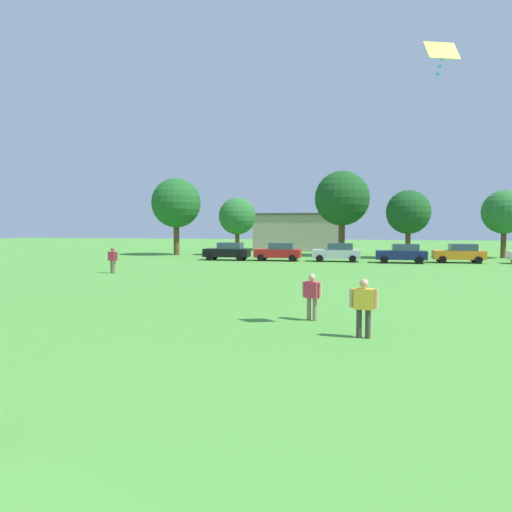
{
  "coord_description": "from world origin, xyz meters",
  "views": [
    {
      "loc": [
        4.46,
        -2.46,
        3.36
      ],
      "look_at": [
        1.84,
        9.99,
        2.55
      ],
      "focal_mm": 34.69,
      "sensor_mm": 36.0,
      "label": 1
    }
  ],
  "objects_px": {
    "parked_car_navy_3": "(402,253)",
    "adult_bystander": "(364,303)",
    "parked_car_red_1": "(279,252)",
    "tree_left": "(237,216)",
    "parked_car_black_0": "(228,251)",
    "parked_car_silver_2": "(337,252)",
    "tree_center_left": "(342,199)",
    "tree_far_left": "(176,203)",
    "bystander_midfield": "(113,258)",
    "parked_car_orange_4": "(460,253)",
    "tree_right": "(504,212)",
    "tree_center_right": "(408,212)",
    "bystander_near_trees": "(312,293)",
    "kite": "(441,53)"
  },
  "relations": [
    {
      "from": "parked_car_silver_2",
      "to": "tree_center_left",
      "type": "xyz_separation_m",
      "value": [
        0.07,
        8.19,
        5.27
      ]
    },
    {
      "from": "tree_right",
      "to": "tree_far_left",
      "type": "bearing_deg",
      "value": -176.6
    },
    {
      "from": "parked_car_red_1",
      "to": "parked_car_navy_3",
      "type": "relative_size",
      "value": 1.0
    },
    {
      "from": "bystander_near_trees",
      "to": "parked_car_red_1",
      "type": "distance_m",
      "value": 28.73
    },
    {
      "from": "bystander_midfield",
      "to": "parked_car_silver_2",
      "type": "height_order",
      "value": "bystander_midfield"
    },
    {
      "from": "parked_car_black_0",
      "to": "tree_center_left",
      "type": "bearing_deg",
      "value": -140.62
    },
    {
      "from": "adult_bystander",
      "to": "tree_right",
      "type": "distance_m",
      "value": 41.56
    },
    {
      "from": "parked_car_black_0",
      "to": "tree_center_right",
      "type": "height_order",
      "value": "tree_center_right"
    },
    {
      "from": "parked_car_red_1",
      "to": "tree_center_right",
      "type": "distance_m",
      "value": 13.84
    },
    {
      "from": "parked_car_black_0",
      "to": "tree_right",
      "type": "relative_size",
      "value": 0.63
    },
    {
      "from": "bystander_near_trees",
      "to": "tree_center_left",
      "type": "bearing_deg",
      "value": 116.42
    },
    {
      "from": "bystander_midfield",
      "to": "tree_center_right",
      "type": "relative_size",
      "value": 0.26
    },
    {
      "from": "parked_car_red_1",
      "to": "tree_left",
      "type": "distance_m",
      "value": 10.12
    },
    {
      "from": "kite",
      "to": "tree_right",
      "type": "bearing_deg",
      "value": 72.67
    },
    {
      "from": "parked_car_silver_2",
      "to": "tree_right",
      "type": "xyz_separation_m",
      "value": [
        16.14,
        8.33,
        3.75
      ]
    },
    {
      "from": "parked_car_orange_4",
      "to": "parked_car_red_1",
      "type": "bearing_deg",
      "value": 2.91
    },
    {
      "from": "parked_car_navy_3",
      "to": "parked_car_black_0",
      "type": "bearing_deg",
      "value": -0.94
    },
    {
      "from": "parked_car_navy_3",
      "to": "adult_bystander",
      "type": "bearing_deg",
      "value": 83.38
    },
    {
      "from": "adult_bystander",
      "to": "tree_center_right",
      "type": "bearing_deg",
      "value": -92.34
    },
    {
      "from": "parked_car_navy_3",
      "to": "parked_car_red_1",
      "type": "bearing_deg",
      "value": -2.36
    },
    {
      "from": "parked_car_silver_2",
      "to": "parked_car_navy_3",
      "type": "height_order",
      "value": "same"
    },
    {
      "from": "bystander_near_trees",
      "to": "kite",
      "type": "height_order",
      "value": "kite"
    },
    {
      "from": "parked_car_orange_4",
      "to": "tree_center_right",
      "type": "bearing_deg",
      "value": -51.23
    },
    {
      "from": "bystander_midfield",
      "to": "parked_car_black_0",
      "type": "distance_m",
      "value": 14.54
    },
    {
      "from": "adult_bystander",
      "to": "parked_car_orange_4",
      "type": "xyz_separation_m",
      "value": [
        8.47,
        31.34,
        -0.19
      ]
    },
    {
      "from": "bystander_near_trees",
      "to": "parked_car_orange_4",
      "type": "distance_m",
      "value": 30.71
    },
    {
      "from": "parked_car_orange_4",
      "to": "tree_right",
      "type": "relative_size",
      "value": 0.63
    },
    {
      "from": "adult_bystander",
      "to": "parked_car_orange_4",
      "type": "distance_m",
      "value": 32.46
    },
    {
      "from": "kite",
      "to": "tree_right",
      "type": "distance_m",
      "value": 40.01
    },
    {
      "from": "tree_center_right",
      "to": "parked_car_navy_3",
      "type": "bearing_deg",
      "value": -99.5
    },
    {
      "from": "parked_car_silver_2",
      "to": "tree_far_left",
      "type": "relative_size",
      "value": 0.51
    },
    {
      "from": "parked_car_red_1",
      "to": "tree_center_left",
      "type": "relative_size",
      "value": 0.47
    },
    {
      "from": "adult_bystander",
      "to": "parked_car_navy_3",
      "type": "xyz_separation_m",
      "value": [
        3.49,
        30.07,
        -0.19
      ]
    },
    {
      "from": "tree_far_left",
      "to": "bystander_midfield",
      "type": "bearing_deg",
      "value": -81.12
    },
    {
      "from": "parked_car_black_0",
      "to": "adult_bystander",
      "type": "bearing_deg",
      "value": 112.22
    },
    {
      "from": "bystander_midfield",
      "to": "tree_center_right",
      "type": "bearing_deg",
      "value": -123.81
    },
    {
      "from": "bystander_near_trees",
      "to": "parked_car_silver_2",
      "type": "bearing_deg",
      "value": 116.7
    },
    {
      "from": "parked_car_navy_3",
      "to": "tree_right",
      "type": "relative_size",
      "value": 0.63
    },
    {
      "from": "bystander_midfield",
      "to": "tree_left",
      "type": "bearing_deg",
      "value": -85.72
    },
    {
      "from": "adult_bystander",
      "to": "bystander_midfield",
      "type": "distance_m",
      "value": 23.6
    },
    {
      "from": "bystander_midfield",
      "to": "tree_far_left",
      "type": "distance_m",
      "value": 21.2
    },
    {
      "from": "parked_car_orange_4",
      "to": "parked_car_black_0",
      "type": "bearing_deg",
      "value": 2.76
    },
    {
      "from": "tree_left",
      "to": "parked_car_black_0",
      "type": "bearing_deg",
      "value": -82.64
    },
    {
      "from": "parked_car_navy_3",
      "to": "tree_center_left",
      "type": "relative_size",
      "value": 0.47
    },
    {
      "from": "tree_far_left",
      "to": "tree_center_left",
      "type": "xyz_separation_m",
      "value": [
        18.01,
        1.88,
        0.41
      ]
    },
    {
      "from": "adult_bystander",
      "to": "tree_center_left",
      "type": "relative_size",
      "value": 0.19
    },
    {
      "from": "parked_car_black_0",
      "to": "tree_center_right",
      "type": "distance_m",
      "value": 18.3
    },
    {
      "from": "parked_car_orange_4",
      "to": "tree_center_left",
      "type": "height_order",
      "value": "tree_center_left"
    },
    {
      "from": "bystander_midfield",
      "to": "parked_car_red_1",
      "type": "height_order",
      "value": "bystander_midfield"
    },
    {
      "from": "parked_car_silver_2",
      "to": "tree_left",
      "type": "height_order",
      "value": "tree_left"
    }
  ]
}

